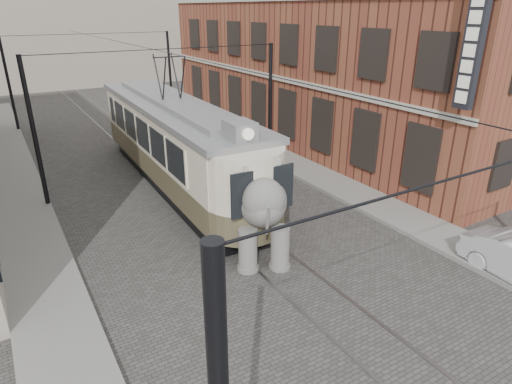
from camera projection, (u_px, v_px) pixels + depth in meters
ground at (238, 232)px, 16.02m from camera, size 120.00×120.00×0.00m
tram_rails at (238, 232)px, 16.02m from camera, size 1.54×80.00×0.02m
sidewalk_right at (361, 197)px, 18.84m from camera, size 2.00×60.00×0.15m
sidewalk_left at (44, 283)px, 12.91m from camera, size 2.00×60.00×0.15m
brick_building at (326, 36)px, 26.05m from camera, size 8.00×26.00×12.00m
distant_block at (48, 14)px, 44.96m from camera, size 28.00×10.00×14.00m
catenary at (176, 123)px, 18.72m from camera, size 11.00×30.20×6.00m
tram at (173, 123)px, 19.39m from camera, size 3.39×14.48×5.71m
elephant at (260, 210)px, 14.09m from camera, size 4.59×5.79×3.12m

